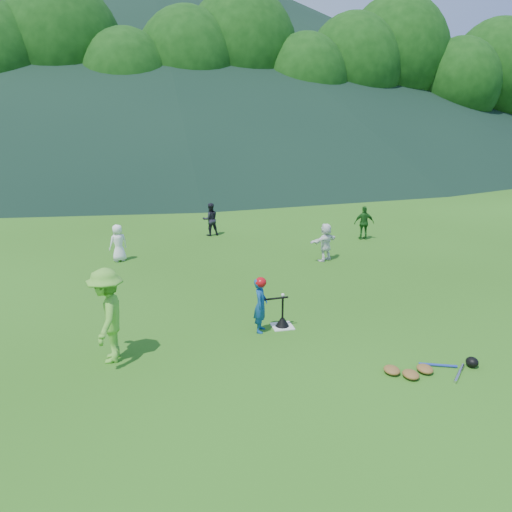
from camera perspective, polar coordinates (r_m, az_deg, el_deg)
The scene contains 15 objects.
ground at distance 11.00m, azimuth 3.02°, elevation -8.07°, with size 120.00×120.00×0.00m, color #285814.
home_plate at distance 11.00m, azimuth 3.03°, elevation -8.02°, with size 0.45×0.45×0.02m, color silver.
baseball at distance 10.72m, azimuth 3.08°, elevation -4.47°, with size 0.08×0.08×0.08m, color white.
batter_child at distance 10.55m, azimuth 0.53°, elevation -5.64°, with size 0.43×0.28×1.18m, color navy.
adult_coach at distance 9.65m, azimuth -16.60°, elevation -6.55°, with size 1.16×0.67×1.80m, color #65B836.
fielder_a at distance 16.08m, azimuth -15.47°, elevation 1.45°, with size 0.57×0.37×1.16m, color white.
fielder_b at distance 18.84m, azimuth -5.24°, elevation 4.20°, with size 0.60×0.47×1.23m, color black.
fielder_c at distance 18.59m, azimuth 12.26°, elevation 3.71°, with size 0.72×0.30×1.23m, color #1B581A.
fielder_d at distance 15.70m, azimuth 7.95°, elevation 1.59°, with size 1.11×0.35×1.19m, color white.
batting_tee at distance 10.95m, azimuth 3.04°, elevation -7.45°, with size 0.30×0.30×0.68m.
batter_gear at distance 10.39m, azimuth 0.66°, elevation -3.18°, with size 0.73×0.26×0.54m.
equipment_pile at distance 9.68m, azimuth 18.79°, elevation -12.14°, with size 1.80×0.78×0.19m.
outfield_fence at distance 37.91m, azimuth -9.04°, elevation 10.24°, with size 70.07×0.08×1.33m.
tree_line at distance 43.70m, azimuth -9.87°, elevation 20.84°, with size 70.04×11.40×14.82m.
distant_hills at distance 92.15m, azimuth -17.48°, elevation 22.06°, with size 155.00×140.00×32.00m.
Camera 1 is at (-2.86, -9.61, 4.52)m, focal length 35.00 mm.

